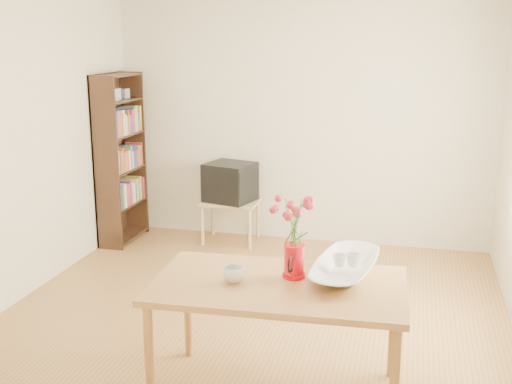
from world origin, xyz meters
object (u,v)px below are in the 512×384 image
(table, at_px, (279,294))
(pitcher, at_px, (294,262))
(television, at_px, (230,181))
(mug, at_px, (234,275))
(bowl, at_px, (346,236))

(table, distance_m, pitcher, 0.22)
(table, xyz_separation_m, television, (-1.14, 2.87, -0.01))
(television, bearing_deg, pitcher, -51.04)
(table, height_order, mug, mug)
(bowl, bearing_deg, mug, -154.47)
(pitcher, height_order, mug, pitcher)
(pitcher, bearing_deg, table, -117.64)
(television, bearing_deg, mug, -58.11)
(pitcher, xyz_separation_m, bowl, (0.30, 0.13, 0.15))
(table, distance_m, mug, 0.30)
(table, bearing_deg, pitcher, 55.57)
(pitcher, relative_size, mug, 1.75)
(bowl, xyz_separation_m, television, (-1.51, 2.62, -0.33))
(mug, xyz_separation_m, bowl, (0.64, 0.30, 0.20))
(table, relative_size, television, 2.74)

